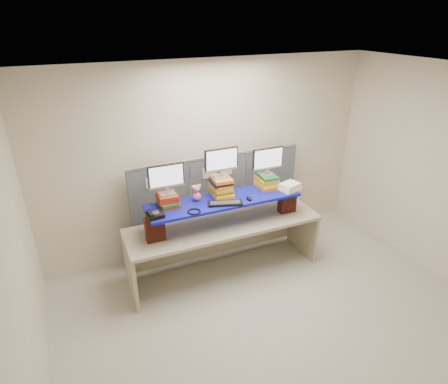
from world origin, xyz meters
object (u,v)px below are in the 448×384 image
monitor_right (268,160)px  desk_phone (155,215)px  blue_board (224,200)px  keyboard (225,203)px  monitor_left (166,177)px  monitor_center (221,161)px  desk (224,233)px

monitor_right → desk_phone: (-1.63, -0.19, -0.37)m
blue_board → keyboard: (-0.05, -0.14, 0.03)m
monitor_left → desk_phone: bearing=-134.6°
monitor_center → desk_phone: monitor_center is taller
monitor_center → keyboard: bearing=-102.5°
desk → blue_board: blue_board is taller
blue_board → desk_phone: bearing=-173.2°
monitor_left → keyboard: size_ratio=0.98×
desk → monitor_right: (0.69, 0.10, 0.91)m
monitor_left → desk: bearing=-9.5°
monitor_left → monitor_center: size_ratio=1.00×
desk → desk_phone: 1.09m
monitor_right → desk_phone: bearing=-172.0°
monitor_left → monitor_right: 1.40m
blue_board → monitor_center: (0.02, 0.12, 0.50)m
monitor_left → monitor_right: bearing=0.0°
desk → blue_board: (-0.00, -0.00, 0.50)m
monitor_center → monitor_right: monitor_center is taller
monitor_left → desk_phone: size_ratio=2.26×
desk → keyboard: bearing=-107.1°
monitor_left → monitor_center: 0.73m
blue_board → monitor_left: bearing=170.5°
desk → blue_board: bearing=-102.5°
desk_phone → blue_board: bearing=1.5°
blue_board → monitor_left: 0.82m
monitor_left → monitor_right: (1.40, -0.04, 0.02)m
monitor_center → monitor_right: 0.68m
monitor_right → keyboard: (-0.74, -0.24, -0.38)m
monitor_left → monitor_right: monitor_right is taller
blue_board → monitor_center: bearing=83.0°
blue_board → desk: bearing=77.5°
monitor_center → desk_phone: bearing=-166.4°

